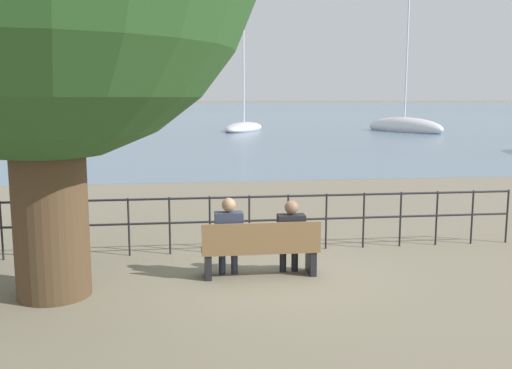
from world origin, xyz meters
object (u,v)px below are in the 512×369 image
at_px(seated_person_right, 291,233).
at_px(sailboat_1, 404,127).
at_px(harbor_lighthouse, 56,64).
at_px(park_bench, 261,250).
at_px(sailboat_2, 244,127).
at_px(seated_person_left, 229,233).

xyz_separation_m(seated_person_right, sailboat_1, (16.71, 36.88, -0.28)).
bearing_deg(seated_person_right, harbor_lighthouse, 103.29).
relative_size(park_bench, sailboat_2, 0.15).
distance_m(seated_person_right, sailboat_1, 40.49).
relative_size(seated_person_left, seated_person_right, 1.05).
distance_m(seated_person_left, sailboat_2, 40.38).
bearing_deg(sailboat_1, sailboat_2, 143.96).
relative_size(seated_person_right, sailboat_2, 0.10).
height_order(park_bench, harbor_lighthouse, harbor_lighthouse).
relative_size(park_bench, seated_person_left, 1.46).
distance_m(sailboat_1, sailboat_2, 13.48).
xyz_separation_m(park_bench, sailboat_2, (4.12, 40.19, -0.15)).
xyz_separation_m(seated_person_left, sailboat_2, (4.61, 40.11, -0.42)).
height_order(seated_person_right, sailboat_1, sailboat_1).
distance_m(park_bench, sailboat_2, 40.40).
relative_size(seated_person_right, harbor_lighthouse, 0.06).
xyz_separation_m(seated_person_left, seated_person_right, (0.99, 0.00, -0.03)).
xyz_separation_m(park_bench, seated_person_right, (0.50, 0.08, 0.23)).
height_order(seated_person_right, harbor_lighthouse, harbor_lighthouse).
xyz_separation_m(seated_person_left, harbor_lighthouse, (-24.56, 108.15, 8.54)).
bearing_deg(sailboat_1, seated_person_right, -136.57).
height_order(park_bench, sailboat_1, sailboat_1).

